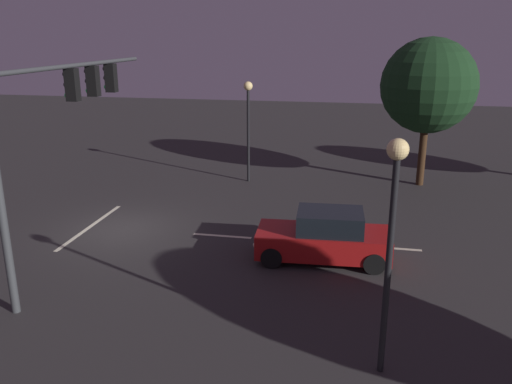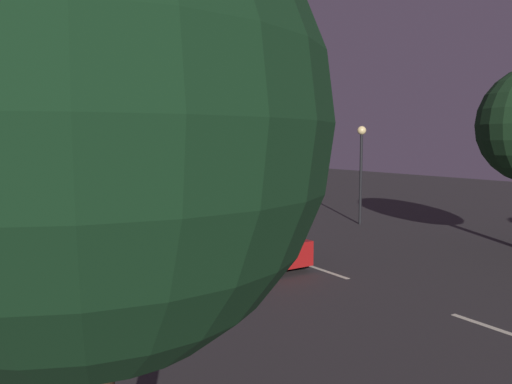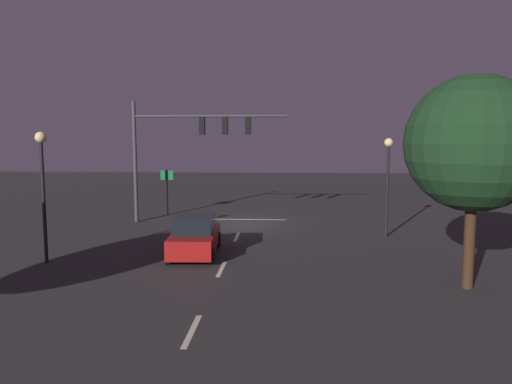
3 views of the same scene
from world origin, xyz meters
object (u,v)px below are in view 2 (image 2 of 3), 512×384
(street_lamp_right_kerb, at_px, (95,164))
(route_sign, at_px, (75,185))
(traffic_signal_assembly, at_px, (130,124))
(car_approaching, at_px, (254,240))
(tree_right_near, at_px, (86,126))
(street_lamp_left_kerb, at_px, (361,156))

(street_lamp_right_kerb, height_order, route_sign, street_lamp_right_kerb)
(traffic_signal_assembly, distance_m, route_sign, 4.33)
(traffic_signal_assembly, bearing_deg, route_sign, -52.87)
(car_approaching, bearing_deg, traffic_signal_assembly, -77.57)
(tree_right_near, bearing_deg, car_approaching, -127.52)
(traffic_signal_assembly, bearing_deg, street_lamp_left_kerb, 161.88)
(route_sign, bearing_deg, street_lamp_left_kerb, 154.32)
(route_sign, bearing_deg, tree_right_near, 78.46)
(street_lamp_right_kerb, bearing_deg, traffic_signal_assembly, -112.61)
(car_approaching, distance_m, street_lamp_left_kerb, 10.33)
(tree_right_near, bearing_deg, street_lamp_left_kerb, -138.88)
(route_sign, bearing_deg, street_lamp_right_kerb, 80.56)
(route_sign, bearing_deg, traffic_signal_assembly, 127.13)
(street_lamp_right_kerb, bearing_deg, car_approaching, -164.05)
(street_lamp_left_kerb, bearing_deg, car_approaching, 26.19)
(street_lamp_left_kerb, distance_m, tree_right_near, 22.46)
(traffic_signal_assembly, relative_size, street_lamp_left_kerb, 1.81)
(street_lamp_right_kerb, bearing_deg, route_sign, -99.44)
(street_lamp_left_kerb, xyz_separation_m, route_sign, (12.65, -6.08, -1.37))
(street_lamp_right_kerb, relative_size, route_sign, 1.78)
(traffic_signal_assembly, distance_m, tree_right_near, 19.30)
(car_approaching, bearing_deg, tree_right_near, 52.48)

